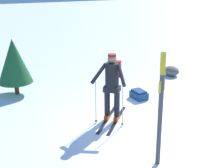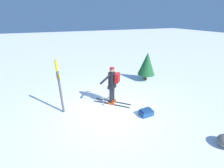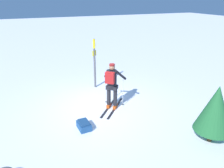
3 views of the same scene
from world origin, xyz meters
name	(u,v)px [view 1 (image 1 of 3)]	position (x,y,z in m)	size (l,w,h in m)	color
ground_plane	(131,122)	(0.00, 0.00, 0.00)	(80.00, 80.00, 0.00)	white
skier	(112,82)	(-0.35, -0.38, 1.05)	(1.59, 1.46, 1.80)	black
dropped_backpack	(139,95)	(-1.33, 1.05, 0.13)	(0.56, 0.40, 0.28)	navy
trail_marker	(161,101)	(1.92, -0.48, 1.37)	(0.14, 0.22, 2.33)	#4C4C51
rock_boulder	(171,71)	(-2.83, 3.42, 0.18)	(0.65, 0.56, 0.36)	slate
pine_tree	(14,61)	(-3.47, -2.30, 1.10)	(1.09, 1.09, 1.82)	#4C331E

